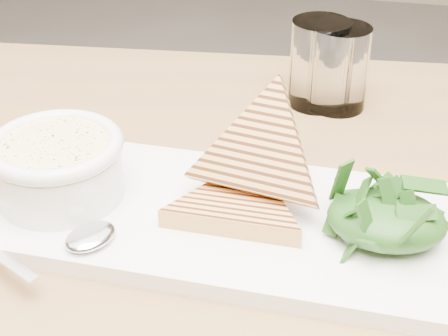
% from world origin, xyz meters
% --- Properties ---
extents(table_top, '(1.16, 0.83, 0.04)m').
position_xyz_m(table_top, '(-0.14, 0.16, 0.71)').
color(table_top, olive).
rests_on(table_top, ground).
extents(table_leg_bl, '(0.06, 0.06, 0.69)m').
position_xyz_m(table_leg_bl, '(-0.63, 0.47, 0.35)').
color(table_leg_bl, olive).
rests_on(table_leg_bl, ground).
extents(platter, '(0.43, 0.20, 0.02)m').
position_xyz_m(platter, '(-0.19, 0.12, 0.74)').
color(platter, white).
rests_on(platter, table_top).
extents(soup_bowl, '(0.11, 0.11, 0.05)m').
position_xyz_m(soup_bowl, '(-0.34, 0.12, 0.77)').
color(soup_bowl, white).
rests_on(soup_bowl, platter).
extents(soup, '(0.10, 0.10, 0.01)m').
position_xyz_m(soup, '(-0.34, 0.12, 0.80)').
color(soup, beige).
rests_on(soup, soup_bowl).
extents(bowl_rim, '(0.12, 0.12, 0.01)m').
position_xyz_m(bowl_rim, '(-0.34, 0.12, 0.80)').
color(bowl_rim, white).
rests_on(bowl_rim, soup_bowl).
extents(sandwich_flat, '(0.15, 0.15, 0.02)m').
position_xyz_m(sandwich_flat, '(-0.17, 0.12, 0.76)').
color(sandwich_flat, '#C88947').
rests_on(sandwich_flat, platter).
extents(sandwich_lean, '(0.17, 0.18, 0.16)m').
position_xyz_m(sandwich_lean, '(-0.16, 0.15, 0.80)').
color(sandwich_lean, '#C88947').
rests_on(sandwich_lean, sandwich_flat).
extents(salad_base, '(0.10, 0.08, 0.04)m').
position_xyz_m(salad_base, '(-0.04, 0.11, 0.77)').
color(salad_base, black).
rests_on(salad_base, platter).
extents(arugula_pile, '(0.11, 0.10, 0.05)m').
position_xyz_m(arugula_pile, '(-0.04, 0.11, 0.78)').
color(arugula_pile, '#2C601C').
rests_on(arugula_pile, platter).
extents(spoon_bowl, '(0.05, 0.06, 0.01)m').
position_xyz_m(spoon_bowl, '(-0.28, 0.05, 0.75)').
color(spoon_bowl, silver).
rests_on(spoon_bowl, platter).
extents(glass_near, '(0.07, 0.07, 0.10)m').
position_xyz_m(glass_near, '(-0.13, 0.38, 0.78)').
color(glass_near, white).
rests_on(glass_near, table_top).
extents(glass_far, '(0.06, 0.06, 0.10)m').
position_xyz_m(glass_far, '(-0.11, 0.38, 0.78)').
color(glass_far, white).
rests_on(glass_far, table_top).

